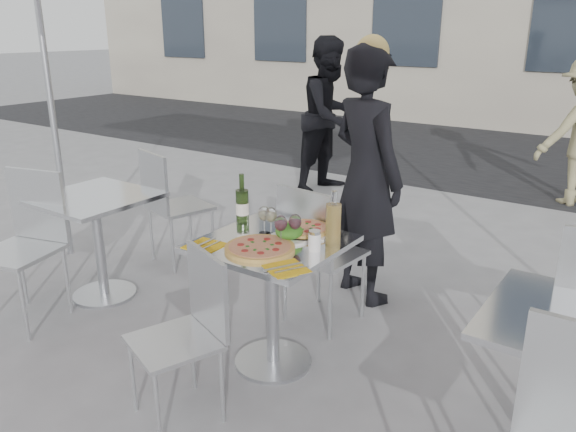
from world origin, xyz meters
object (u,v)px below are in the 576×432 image
Objects in this scene: side_table_left at (97,225)px; carafe at (333,223)px; main_table at (272,277)px; napkin_left at (205,245)px; salad_plate at (289,233)px; side_table_right at (574,368)px; wineglass_red_a at (281,224)px; side_chair_lfar at (168,199)px; wineglass_white_a at (264,215)px; chair_far at (316,245)px; pizza_far at (305,230)px; pedestrian_a at (330,115)px; chair_near at (190,323)px; wineglass_red_b at (295,223)px; pizza_near at (260,248)px; woman_diner at (366,177)px; napkin_right at (286,268)px; side_chair_lnear at (27,234)px; wine_bottle at (242,205)px; wineglass_white_b at (271,216)px; sugar_shaker at (315,241)px.

carafe is at bearing 4.68° from side_table_left.
main_table is 0.41m from napkin_left.
salad_plate reaches higher than main_table.
wineglass_red_a is (-1.44, -0.00, 0.32)m from side_table_right.
wineglass_white_a is (1.42, -0.62, 0.31)m from side_chair_lfar.
pizza_far is (0.11, -0.29, 0.21)m from chair_far.
pedestrian_a is 3.72m from carafe.
side_table_right is 1.68m from chair_near.
napkin_left is at bearing -141.06° from wineglass_red_a.
pizza_near is at bearing -115.69° from wineglass_red_b.
woman_diner is at bearing 108.05° from chair_near.
napkin_left is (-0.36, -0.31, -0.11)m from wineglass_red_b.
pizza_far is at bearing -142.44° from pedestrian_a.
side_table_right is 1.64m from wineglass_white_a.
wineglass_red_a is 0.65× the size of napkin_right.
side_chair_lnear is at bearing -172.27° from side_table_right.
carafe reaches higher than side_table_right.
chair_near is at bearing -19.52° from side_chair_lnear.
side_chair_lfar reaches higher than salad_plate.
napkin_left is at bearing -149.91° from pedestrian_a.
wineglass_red_a is (1.70, 0.42, 0.28)m from side_chair_lnear.
wine_bottle is (-0.31, 0.14, 0.32)m from main_table.
carafe reaches higher than wineglass_red_b.
wineglass_red_b is (1.73, -3.28, -0.01)m from pedestrian_a.
wineglass_white_b is at bearing 177.12° from side_table_right.
wineglass_white_b reaches higher than side_table_left.
sugar_shaker is at bearing -14.42° from wineglass_red_b.
wineglass_white_a is 1.00× the size of wineglass_red_a.
napkin_left reaches higher than main_table.
side_chair_lnear reaches higher than side_table_right.
napkin_right is (-0.02, -0.40, -0.11)m from carafe.
salad_plate is at bearing -8.85° from wine_bottle.
chair_far is 0.50m from salad_plate.
wineglass_white_a is 1.00× the size of wineglass_white_b.
wineglass_red_b is at bearing -7.06° from wineglass_white_b.
wineglass_white_a is at bearing 172.34° from side_chair_lfar.
side_table_right is 0.81× the size of chair_far.
napkin_left is at bearing -7.63° from side_chair_lnear.
woman_diner is at bearing 96.05° from wineglass_red_b.
chair_near is 0.74m from sugar_shaker.
pedestrian_a reaches higher than carafe.
wineglass_red_a is at bearing 96.50° from chair_near.
side_table_left is 1.43m from wineglass_white_a.
salad_plate is (-0.01, -0.14, 0.02)m from pizza_far.
woman_diner reaches higher than side_chair_lfar.
wine_bottle is 1.21× the size of napkin_right.
side_chair_lnear reaches higher than wineglass_red_b.
salad_plate is 0.45m from napkin_left.
side_table_right is 1.27m from sugar_shaker.
napkin_left is at bearing -11.45° from side_table_left.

